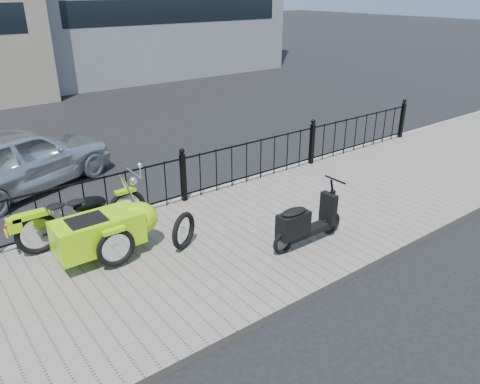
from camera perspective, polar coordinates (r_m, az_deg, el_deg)
ground at (r=8.38m, az=-2.16°, el=-4.73°), size 120.00×120.00×0.00m
sidewalk at (r=7.99m, az=-0.10°, el=-5.72°), size 30.00×3.80×0.12m
curb at (r=9.45m, az=-7.20°, el=-1.04°), size 30.00×0.10×0.12m
iron_fence at (r=9.13m, az=-6.93°, el=1.67°), size 14.11×0.11×1.08m
motorcycle_sidecar at (r=7.58m, az=-16.04°, el=-3.90°), size 2.28×1.48×0.98m
scooter at (r=7.58m, az=7.83°, el=-3.81°), size 1.49×0.43×1.01m
spare_tire at (r=7.53m, az=-6.89°, el=-4.71°), size 0.58×0.36×0.61m
sedan_car at (r=10.80m, az=-25.43°, el=3.60°), size 4.37×3.02×1.38m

